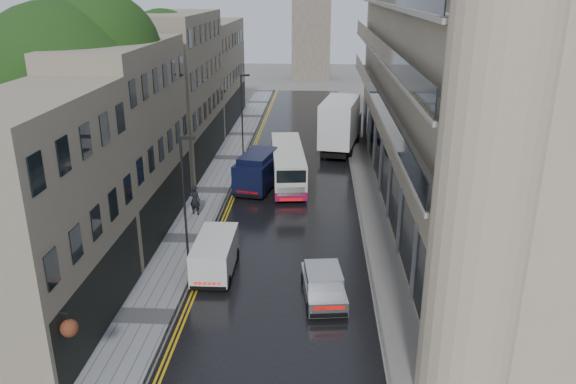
# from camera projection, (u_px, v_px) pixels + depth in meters

# --- Properties ---
(road) EXTENTS (9.00, 85.00, 0.02)m
(road) POSITION_uv_depth(u_px,v_px,m) (293.00, 193.00, 40.45)
(road) COLOR black
(road) RESTS_ON ground
(left_sidewalk) EXTENTS (2.70, 85.00, 0.12)m
(left_sidewalk) POSITION_uv_depth(u_px,v_px,m) (212.00, 191.00, 40.72)
(left_sidewalk) COLOR gray
(left_sidewalk) RESTS_ON ground
(right_sidewalk) EXTENTS (1.80, 85.00, 0.12)m
(right_sidewalk) POSITION_uv_depth(u_px,v_px,m) (368.00, 194.00, 40.16)
(right_sidewalk) COLOR slate
(right_sidewalk) RESTS_ON ground
(old_shop_row) EXTENTS (4.50, 56.00, 12.00)m
(old_shop_row) POSITION_uv_depth(u_px,v_px,m) (166.00, 102.00, 41.20)
(old_shop_row) COLOR gray
(old_shop_row) RESTS_ON ground
(modern_block) EXTENTS (8.00, 40.00, 14.00)m
(modern_block) POSITION_uv_depth(u_px,v_px,m) (451.00, 102.00, 36.13)
(modern_block) COLOR tan
(modern_block) RESTS_ON ground
(tree_near) EXTENTS (10.56, 10.56, 13.89)m
(tree_near) POSITION_uv_depth(u_px,v_px,m) (66.00, 119.00, 31.65)
(tree_near) COLOR black
(tree_near) RESTS_ON ground
(tree_far) EXTENTS (9.24, 9.24, 12.46)m
(tree_far) POSITION_uv_depth(u_px,v_px,m) (141.00, 92.00, 44.07)
(tree_far) COLOR black
(tree_far) RESTS_ON ground
(cream_bus) EXTENTS (3.19, 9.91, 2.66)m
(cream_bus) POSITION_uv_depth(u_px,v_px,m) (275.00, 177.00, 39.72)
(cream_bus) COLOR silver
(cream_bus) RESTS_ON road
(white_lorry) EXTENTS (4.36, 9.44, 4.77)m
(white_lorry) POSITION_uv_depth(u_px,v_px,m) (323.00, 129.00, 48.58)
(white_lorry) COLOR white
(white_lorry) RESTS_ON road
(silver_hatchback) EXTENTS (2.23, 4.24, 1.52)m
(silver_hatchback) POSITION_uv_depth(u_px,v_px,m) (309.00, 300.00, 25.10)
(silver_hatchback) COLOR #A5A4A9
(silver_hatchback) RESTS_ON road
(white_van) EXTENTS (1.89, 4.39, 1.98)m
(white_van) POSITION_uv_depth(u_px,v_px,m) (192.00, 269.00, 27.44)
(white_van) COLOR silver
(white_van) RESTS_ON road
(navy_van) EXTENTS (3.33, 5.92, 2.85)m
(navy_van) POSITION_uv_depth(u_px,v_px,m) (237.00, 176.00, 39.49)
(navy_van) COLOR black
(navy_van) RESTS_ON road
(pedestrian) EXTENTS (0.82, 0.65, 1.97)m
(pedestrian) POSITION_uv_depth(u_px,v_px,m) (195.00, 200.00, 36.03)
(pedestrian) COLOR black
(pedestrian) RESTS_ON left_sidewalk
(lamp_post_near) EXTENTS (0.79, 0.18, 6.98)m
(lamp_post_near) POSITION_uv_depth(u_px,v_px,m) (185.00, 204.00, 28.52)
(lamp_post_near) COLOR black
(lamp_post_near) RESTS_ON left_sidewalk
(lamp_post_far) EXTENTS (0.79, 0.47, 7.01)m
(lamp_post_far) POSITION_uv_depth(u_px,v_px,m) (242.00, 117.00, 47.59)
(lamp_post_far) COLOR black
(lamp_post_far) RESTS_ON left_sidewalk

